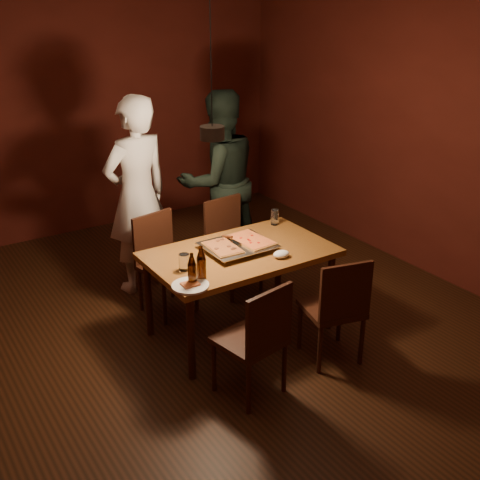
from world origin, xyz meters
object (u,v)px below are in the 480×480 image
chair_far_right (229,236)px  beer_bottle_a (192,269)px  chair_near_right (338,302)px  diner_white (137,196)px  chair_far_left (161,254)px  plate_slice (190,286)px  diner_dark (219,181)px  pendant_lamp (212,131)px  chair_near_left (258,332)px  dining_table (240,259)px  pizza_tray (238,247)px  beer_bottle_b (201,263)px

chair_far_right → beer_bottle_a: 1.48m
chair_near_right → diner_white: bearing=122.8°
chair_far_left → chair_far_right: bearing=170.6°
diner_white → plate_slice: bearing=68.5°
chair_near_right → beer_bottle_a: beer_bottle_a is taller
diner_white → diner_dark: diner_white is taller
pendant_lamp → chair_near_left: bearing=-100.2°
dining_table → pizza_tray: pizza_tray is taller
diner_dark → chair_far_left: bearing=31.8°
beer_bottle_b → diner_white: 1.51m
diner_dark → beer_bottle_a: bearing=55.5°
chair_near_left → chair_far_right: bearing=54.1°
diner_dark → pendant_lamp: pendant_lamp is taller
beer_bottle_a → beer_bottle_b: size_ratio=0.93×
dining_table → diner_dark: (0.56, 1.27, 0.24)m
pizza_tray → beer_bottle_b: 0.61m
chair_near_right → beer_bottle_a: bearing=167.0°
diner_dark → pendant_lamp: bearing=59.7°
beer_bottle_b → chair_far_left: bearing=81.9°
beer_bottle_b → plate_slice: size_ratio=0.97×
chair_near_right → diner_dark: bearing=97.9°
pizza_tray → diner_white: (-0.35, 1.19, 0.16)m
chair_far_right → chair_near_left: bearing=58.6°
chair_far_left → beer_bottle_a: size_ratio=2.01×
pizza_tray → beer_bottle_a: 0.71m
dining_table → chair_near_left: 0.91m
chair_far_right → chair_near_right: size_ratio=0.96×
beer_bottle_a → chair_near_left: bearing=-66.1°
pizza_tray → plate_slice: bearing=-151.7°
chair_far_left → chair_near_left: (-0.01, -1.55, 0.00)m
dining_table → beer_bottle_a: bearing=-153.3°
chair_near_right → chair_far_right: bearing=103.4°
dining_table → chair_near_left: (-0.38, -0.82, -0.14)m
chair_far_left → plate_slice: chair_far_left is taller
dining_table → chair_near_left: bearing=-115.0°
chair_far_right → pizza_tray: size_ratio=0.88×
chair_far_left → pendant_lamp: 1.42m
beer_bottle_b → diner_white: diner_white is taller
plate_slice → diner_white: size_ratio=0.15×
chair_near_right → plate_slice: (-1.01, 0.46, 0.22)m
diner_white → beer_bottle_b: bearing=72.9°
dining_table → plate_slice: plate_slice is taller
dining_table → diner_white: size_ratio=0.80×
beer_bottle_a → diner_dark: bearing=53.3°
dining_table → plate_slice: size_ratio=5.50×
chair_near_left → pendant_lamp: size_ratio=0.44×
dining_table → pendant_lamp: 1.11m
chair_far_left → pendant_lamp: pendant_lamp is taller
chair_far_left → diner_dark: diner_dark is taller
dining_table → diner_dark: size_ratio=0.82×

